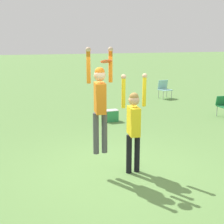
{
  "coord_description": "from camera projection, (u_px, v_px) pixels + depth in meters",
  "views": [
    {
      "loc": [
        -2.35,
        -5.96,
        2.81
      ],
      "look_at": [
        -0.05,
        0.18,
        1.3
      ],
      "focal_mm": 50.0,
      "sensor_mm": 36.0,
      "label": 1
    }
  ],
  "objects": [
    {
      "name": "frisbee",
      "position": [
        106.0,
        61.0,
        6.1
      ],
      "size": [
        0.23,
        0.22,
        0.08
      ],
      "color": "#E04C23"
    },
    {
      "name": "camping_chair_1",
      "position": [
        164.0,
        88.0,
        15.4
      ],
      "size": [
        0.6,
        0.64,
        0.9
      ],
      "rotation": [
        0.0,
        0.0,
        3.25
      ],
      "color": "gray",
      "rests_on": "ground_plane"
    },
    {
      "name": "cooler_box",
      "position": [
        111.0,
        116.0,
        11.05
      ],
      "size": [
        0.49,
        0.3,
        0.41
      ],
      "color": "#2D8C4C",
      "rests_on": "ground_plane"
    },
    {
      "name": "person_defending",
      "position": [
        134.0,
        122.0,
        6.56
      ],
      "size": [
        0.57,
        0.45,
        2.15
      ],
      "rotation": [
        0.0,
        0.0,
        -1.74
      ],
      "color": "black",
      "rests_on": "ground_plane"
    },
    {
      "name": "person_jumping",
      "position": [
        100.0,
        98.0,
        6.31
      ],
      "size": [
        0.56,
        0.44,
        2.19
      ],
      "rotation": [
        0.0,
        0.0,
        1.41
      ],
      "color": "#4C4C51",
      "rests_on": "ground_plane"
    },
    {
      "name": "ground_plane",
      "position": [
        117.0,
        171.0,
        6.87
      ],
      "size": [
        120.0,
        120.0,
        0.0
      ],
      "primitive_type": "plane",
      "color": "#608C47"
    }
  ]
}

